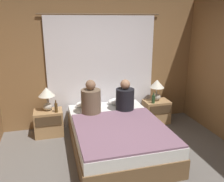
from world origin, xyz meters
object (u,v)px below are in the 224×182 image
Objects in this scene: nightstand_right at (156,112)px; beer_bottle_on_right_stand at (153,99)px; beer_bottle_on_left_stand at (56,107)px; lamp_right at (157,87)px; person_left_in_bed at (91,100)px; pillow_right at (120,101)px; person_right_in_bed at (125,98)px; bed at (117,136)px; pillow_left at (89,104)px; nightstand_left at (49,123)px; lamp_left at (47,95)px.

nightstand_right is 2.34× the size of beer_bottle_on_right_stand.
beer_bottle_on_left_stand is at bearing -180.00° from beer_bottle_on_right_stand.
person_left_in_bed is at bearing -165.90° from lamp_right.
person_right_in_bed is at bearing -94.15° from pillow_right.
bed is 4.06× the size of pillow_left.
person_right_in_bed is (-0.03, -0.36, 0.18)m from pillow_right.
nightstand_left is 2.19m from nightstand_right.
beer_bottle_on_left_stand is (0.15, -0.14, -0.20)m from lamp_left.
pillow_left is at bearing 13.16° from beer_bottle_on_left_stand.
person_left_in_bed is at bearing -151.13° from pillow_right.
person_left_in_bed reaches higher than nightstand_right.
beer_bottle_on_right_stand is (0.67, 0.22, -0.15)m from person_right_in_bed.
nightstand_left is 1.50m from person_right_in_bed.
beer_bottle_on_right_stand is (2.06, -0.11, 0.33)m from nightstand_left.
bed is at bearing -69.44° from pillow_left.
beer_bottle_on_left_stand is (-0.63, -0.15, 0.04)m from pillow_left.
nightstand_right is 1.18× the size of lamp_left.
lamp_right is at bearing -0.11° from pillow_left.
lamp_left is at bearing 180.00° from lamp_right.
pillow_left is (-1.41, 0.00, -0.24)m from lamp_right.
pillow_left is 0.64m from pillow_right.
pillow_right is at bearing 0.11° from lamp_left.
bed is 1.24m from beer_bottle_on_right_stand.
beer_bottle_on_left_stand is at bearing -43.87° from lamp_left.
lamp_right reaches higher than beer_bottle_on_left_stand.
person_right_in_bed reaches higher than pillow_right.
person_right_in_bed reaches higher than lamp_left.
bed is 1.36m from nightstand_right.
nightstand_right is (2.19, 0.00, 0.00)m from nightstand_left.
lamp_right is at bearing 0.98° from nightstand_left.
nightstand_left is at bearing 177.05° from beer_bottle_on_right_stand.
pillow_left is 2.32× the size of beer_bottle_on_right_stand.
lamp_right is at bearing 4.03° from beer_bottle_on_left_stand.
bed is at bearing -142.29° from lamp_right.
bed is 9.42× the size of beer_bottle_on_right_stand.
nightstand_left is 0.95m from person_left_in_bed.
pillow_right is at bearing 85.85° from person_right_in_bed.
lamp_left reaches higher than nightstand_right.
pillow_left reaches higher than nightstand_left.
lamp_left is 0.86× the size of pillow_right.
nightstand_left is 1.18× the size of lamp_right.
pillow_left is 0.87× the size of person_right_in_bed.
nightstand_left is at bearing -177.02° from pillow_left.
beer_bottle_on_left_stand is (-2.04, -0.14, -0.20)m from lamp_right.
nightstand_left is 1.44m from pillow_right.
lamp_right is 0.86× the size of pillow_right.
pillow_left is 2.23× the size of beer_bottle_on_left_stand.
beer_bottle_on_right_stand is (0.64, -0.15, 0.03)m from pillow_right.
pillow_left is at bearing 178.36° from nightstand_right.
pillow_left is at bearing 86.59° from person_left_in_bed.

